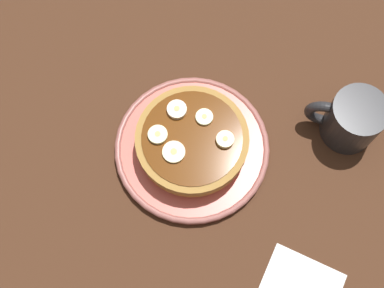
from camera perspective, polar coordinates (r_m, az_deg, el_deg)
ground_plane at (r=82.83cm, az=-0.00°, el=-1.00°), size 140.00×140.00×3.00cm
plate at (r=80.51cm, az=-0.00°, el=-0.45°), size 24.19×24.19×1.75cm
pancake_stack at (r=77.98cm, az=0.08°, el=0.32°), size 17.84×17.02×4.37cm
banana_slice_0 at (r=77.28cm, az=-1.68°, el=3.81°), size 2.98×2.98×0.94cm
banana_slice_1 at (r=75.60cm, az=3.68°, el=0.48°), size 2.67×2.67×1.02cm
banana_slice_2 at (r=75.02cm, az=-2.03°, el=-0.91°), size 3.37×3.37×0.71cm
banana_slice_3 at (r=75.97cm, az=-3.81°, el=1.03°), size 2.92×2.92×0.85cm
banana_slice_4 at (r=76.91cm, az=1.37°, el=2.98°), size 2.63×2.63×0.74cm
coffee_mug at (r=82.19cm, az=17.19°, el=2.65°), size 11.77×8.42×8.50cm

